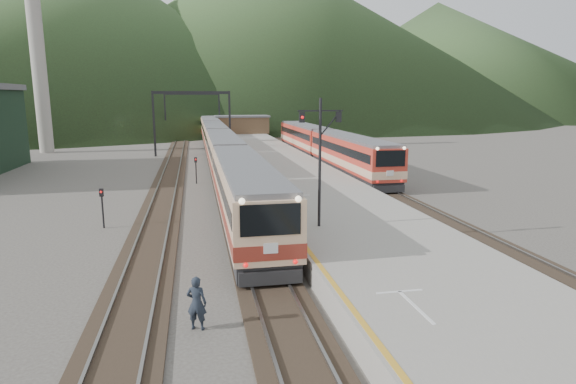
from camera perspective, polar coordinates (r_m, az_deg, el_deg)
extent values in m
cube|color=black|center=(47.36, -7.65, 2.33)|extent=(2.60, 200.00, 0.12)
cube|color=slate|center=(47.31, -8.52, 2.42)|extent=(0.10, 200.00, 0.14)
cube|color=slate|center=(47.39, -6.78, 2.48)|extent=(0.10, 200.00, 0.14)
cube|color=black|center=(47.34, -13.70, 2.11)|extent=(2.60, 200.00, 0.12)
cube|color=slate|center=(47.37, -14.57, 2.19)|extent=(0.10, 200.00, 0.14)
cube|color=slate|center=(47.29, -12.83, 2.26)|extent=(0.10, 200.00, 0.14)
cube|color=black|center=(49.35, 5.81, 2.73)|extent=(2.60, 200.00, 0.12)
cube|color=slate|center=(49.14, 5.01, 2.83)|extent=(0.10, 200.00, 0.14)
cube|color=slate|center=(49.55, 6.62, 2.86)|extent=(0.10, 200.00, 0.14)
cube|color=gray|center=(45.98, -0.52, 2.72)|extent=(8.00, 100.00, 1.00)
cube|color=black|center=(62.00, -15.59, 7.77)|extent=(0.25, 0.25, 8.00)
cube|color=black|center=(61.97, -6.91, 8.09)|extent=(0.25, 0.25, 8.00)
cube|color=black|center=(61.72, -11.39, 11.48)|extent=(9.30, 0.22, 0.35)
cube|color=black|center=(86.92, -14.34, 8.71)|extent=(0.25, 0.25, 8.00)
cube|color=black|center=(86.90, -8.13, 8.94)|extent=(0.25, 0.25, 8.00)
cube|color=black|center=(86.72, -11.33, 11.35)|extent=(9.30, 0.22, 0.35)
cylinder|color=#9E998E|center=(71.81, -27.72, 16.15)|extent=(1.80, 1.80, 30.00)
cube|color=brown|center=(85.26, -5.46, 7.89)|extent=(9.00, 4.00, 2.80)
cube|color=slate|center=(85.19, -5.48, 8.93)|extent=(9.40, 4.40, 0.30)
cone|color=#344426|center=(201.52, -22.61, 16.88)|extent=(180.00, 180.00, 60.00)
cone|color=#344426|center=(240.86, -3.27, 18.42)|extent=(220.00, 220.00, 75.00)
cone|color=#344426|center=(244.89, 17.03, 14.91)|extent=(160.00, 160.00, 50.00)
cube|color=#E0B38C|center=(27.13, -5.15, -0.25)|extent=(2.79, 18.74, 3.40)
cube|color=#E0B38C|center=(46.09, -7.63, 4.43)|extent=(2.79, 18.74, 3.40)
cube|color=#E0B38C|center=(65.22, -8.67, 6.38)|extent=(2.79, 18.74, 3.40)
cube|color=#E0B38C|center=(84.39, -9.23, 7.44)|extent=(2.79, 18.74, 3.40)
cube|color=red|center=(45.16, 7.39, 4.30)|extent=(2.79, 18.73, 3.40)
cube|color=red|center=(63.60, 1.93, 6.38)|extent=(2.79, 18.73, 3.40)
cylinder|color=black|center=(23.38, 3.79, 3.38)|extent=(0.14, 0.14, 6.25)
cube|color=black|center=(23.17, 3.87, 9.59)|extent=(2.20, 0.07, 0.07)
cube|color=black|center=(22.97, 1.66, 8.84)|extent=(0.25, 0.18, 0.50)
cube|color=black|center=(23.42, 6.01, 8.84)|extent=(0.25, 0.18, 0.50)
cylinder|color=black|center=(41.72, -10.84, 2.34)|extent=(0.10, 0.10, 2.00)
cube|color=black|center=(41.58, -10.89, 3.77)|extent=(0.24, 0.19, 0.45)
cylinder|color=black|center=(29.02, -21.10, -2.09)|extent=(0.10, 0.10, 2.00)
cube|color=black|center=(28.81, -21.25, -0.06)|extent=(0.22, 0.17, 0.45)
imported|color=#1F2631|center=(15.90, -10.78, -12.81)|extent=(0.75, 0.60, 1.78)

